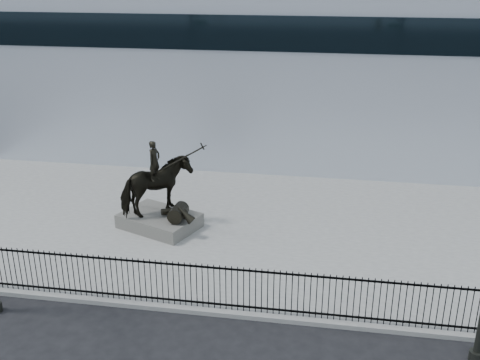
# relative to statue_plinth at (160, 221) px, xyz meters

# --- Properties ---
(ground) EXTENTS (120.00, 120.00, 0.00)m
(ground) POSITION_rel_statue_plinth_xyz_m (3.69, -6.41, -0.42)
(ground) COLOR black
(ground) RESTS_ON ground
(plaza) EXTENTS (30.00, 12.00, 0.15)m
(plaza) POSITION_rel_statue_plinth_xyz_m (3.69, 0.59, -0.35)
(plaza) COLOR gray
(plaza) RESTS_ON ground
(building) EXTENTS (44.00, 14.00, 9.00)m
(building) POSITION_rel_statue_plinth_xyz_m (3.69, 13.59, 4.08)
(building) COLOR silver
(building) RESTS_ON ground
(picket_fence) EXTENTS (22.10, 0.10, 1.50)m
(picket_fence) POSITION_rel_statue_plinth_xyz_m (3.69, -5.16, 0.48)
(picket_fence) COLOR black
(picket_fence) RESTS_ON plaza
(statue_plinth) EXTENTS (3.46, 2.95, 0.55)m
(statue_plinth) POSITION_rel_statue_plinth_xyz_m (0.00, 0.00, 0.00)
(statue_plinth) COLOR #5B5953
(statue_plinth) RESTS_ON plaza
(equestrian_statue) EXTENTS (3.49, 2.88, 3.17)m
(equestrian_statue) POSITION_rel_statue_plinth_xyz_m (0.05, -0.02, 1.42)
(equestrian_statue) COLOR black
(equestrian_statue) RESTS_ON statue_plinth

